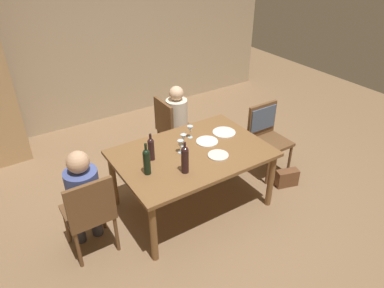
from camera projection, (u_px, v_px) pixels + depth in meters
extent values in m
plane|color=#846647|center=(192.00, 203.00, 4.22)|extent=(10.00, 10.00, 0.00)
cube|color=tan|center=(96.00, 38.00, 5.50)|extent=(6.40, 0.12, 2.70)
cube|color=brown|center=(192.00, 153.00, 3.85)|extent=(1.64, 1.13, 0.04)
cylinder|color=brown|center=(154.00, 233.00, 3.33)|extent=(0.07, 0.07, 0.69)
cylinder|color=brown|center=(271.00, 181.00, 4.03)|extent=(0.07, 0.07, 0.69)
cylinder|color=brown|center=(113.00, 180.00, 4.04)|extent=(0.07, 0.07, 0.69)
cylinder|color=brown|center=(219.00, 143.00, 4.74)|extent=(0.07, 0.07, 0.69)
cylinder|color=brown|center=(182.00, 135.00, 5.18)|extent=(0.04, 0.04, 0.44)
cylinder|color=brown|center=(196.00, 147.00, 4.90)|extent=(0.04, 0.04, 0.44)
cylinder|color=brown|center=(159.00, 142.00, 5.00)|extent=(0.04, 0.04, 0.44)
cylinder|color=brown|center=(173.00, 155.00, 4.73)|extent=(0.04, 0.04, 0.44)
cube|color=brown|center=(177.00, 129.00, 4.83)|extent=(0.44, 0.44, 0.04)
cube|color=brown|center=(164.00, 117.00, 4.61)|extent=(0.04, 0.44, 0.44)
cylinder|color=brown|center=(67.00, 226.00, 3.59)|extent=(0.04, 0.04, 0.44)
cylinder|color=brown|center=(103.00, 212.00, 3.77)|extent=(0.04, 0.04, 0.44)
cylinder|color=brown|center=(79.00, 250.00, 3.32)|extent=(0.04, 0.04, 0.44)
cylinder|color=brown|center=(117.00, 234.00, 3.49)|extent=(0.04, 0.04, 0.44)
cube|color=brown|center=(88.00, 212.00, 3.42)|extent=(0.44, 0.44, 0.04)
cube|color=brown|center=(91.00, 204.00, 3.15)|extent=(0.44, 0.04, 0.44)
cylinder|color=brown|center=(289.00, 160.00, 4.61)|extent=(0.04, 0.04, 0.44)
cylinder|color=brown|center=(268.00, 169.00, 4.44)|extent=(0.04, 0.04, 0.44)
cylinder|color=brown|center=(269.00, 147.00, 4.88)|extent=(0.04, 0.04, 0.44)
cylinder|color=brown|center=(248.00, 156.00, 4.71)|extent=(0.04, 0.04, 0.44)
cube|color=brown|center=(271.00, 142.00, 4.54)|extent=(0.44, 0.44, 0.04)
cube|color=brown|center=(262.00, 120.00, 4.56)|extent=(0.44, 0.04, 0.44)
cube|color=#4C5B75|center=(262.00, 118.00, 4.54)|extent=(0.40, 0.07, 0.31)
cylinder|color=#33333D|center=(182.00, 139.00, 5.07)|extent=(0.10, 0.10, 0.46)
cylinder|color=#33333D|center=(189.00, 144.00, 4.95)|extent=(0.10, 0.10, 0.46)
cylinder|color=beige|center=(177.00, 115.00, 4.71)|extent=(0.28, 0.28, 0.44)
sphere|color=beige|center=(176.00, 93.00, 4.55)|extent=(0.19, 0.19, 0.19)
cylinder|color=#33333D|center=(78.00, 224.00, 3.60)|extent=(0.11, 0.11, 0.46)
cylinder|color=#33333D|center=(95.00, 217.00, 3.68)|extent=(0.11, 0.11, 0.46)
cylinder|color=#475699|center=(84.00, 192.00, 3.30)|extent=(0.31, 0.31, 0.47)
sphere|color=tan|center=(78.00, 162.00, 3.12)|extent=(0.21, 0.21, 0.21)
cylinder|color=black|center=(147.00, 164.00, 3.44)|extent=(0.07, 0.07, 0.23)
sphere|color=black|center=(146.00, 153.00, 3.38)|extent=(0.07, 0.07, 0.07)
cylinder|color=black|center=(146.00, 148.00, 3.35)|extent=(0.03, 0.03, 0.09)
cylinder|color=black|center=(151.00, 151.00, 3.66)|extent=(0.07, 0.07, 0.20)
sphere|color=black|center=(151.00, 142.00, 3.61)|extent=(0.07, 0.07, 0.07)
cylinder|color=black|center=(150.00, 137.00, 3.58)|extent=(0.03, 0.03, 0.08)
cylinder|color=black|center=(185.00, 162.00, 3.46)|extent=(0.08, 0.08, 0.24)
sphere|color=black|center=(185.00, 150.00, 3.39)|extent=(0.08, 0.08, 0.08)
cylinder|color=black|center=(185.00, 146.00, 3.37)|extent=(0.03, 0.03, 0.08)
cylinder|color=silver|center=(190.00, 137.00, 4.11)|extent=(0.06, 0.06, 0.00)
cylinder|color=silver|center=(190.00, 134.00, 4.09)|extent=(0.01, 0.01, 0.07)
cone|color=silver|center=(190.00, 129.00, 4.05)|extent=(0.07, 0.07, 0.07)
cylinder|color=silver|center=(181.00, 152.00, 3.83)|extent=(0.06, 0.06, 0.00)
cylinder|color=silver|center=(181.00, 149.00, 3.81)|extent=(0.01, 0.01, 0.07)
cone|color=silver|center=(180.00, 143.00, 3.77)|extent=(0.07, 0.07, 0.07)
cylinder|color=silver|center=(184.00, 146.00, 3.94)|extent=(0.06, 0.06, 0.00)
cylinder|color=silver|center=(184.00, 143.00, 3.92)|extent=(0.01, 0.01, 0.07)
cone|color=silver|center=(183.00, 138.00, 3.88)|extent=(0.07, 0.07, 0.07)
cylinder|color=white|center=(224.00, 132.00, 4.19)|extent=(0.27, 0.27, 0.01)
cylinder|color=silver|center=(218.00, 155.00, 3.77)|extent=(0.22, 0.22, 0.01)
cylinder|color=white|center=(207.00, 141.00, 4.01)|extent=(0.25, 0.25, 0.01)
cube|color=brown|center=(287.00, 178.00, 4.47)|extent=(0.30, 0.20, 0.22)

